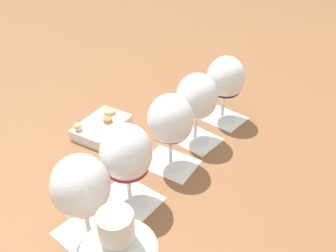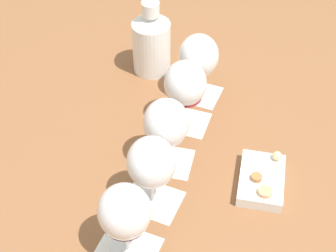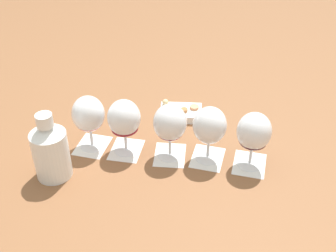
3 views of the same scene
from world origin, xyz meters
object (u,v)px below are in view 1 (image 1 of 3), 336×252
wine_glass_4 (225,81)px  wine_glass_2 (171,123)px  wine_glass_3 (197,100)px  snack_dish (102,127)px  wine_glass_1 (126,155)px  wine_glass_0 (81,190)px

wine_glass_4 → wine_glass_2: bearing=138.4°
wine_glass_2 → wine_glass_3: (0.09, -0.07, -0.00)m
snack_dish → wine_glass_4: bearing=-83.7°
wine_glass_1 → snack_dish: bearing=15.9°
wine_glass_3 → wine_glass_4: (0.09, -0.09, 0.00)m
wine_glass_3 → snack_dish: wine_glass_3 is taller
wine_glass_3 → snack_dish: (0.05, 0.23, -0.10)m
wine_glass_1 → wine_glass_3: same height
wine_glass_4 → snack_dish: wine_glass_4 is taller
wine_glass_0 → wine_glass_3: 0.36m
wine_glass_2 → wine_glass_3: same height
wine_glass_0 → snack_dish: (0.33, -0.00, -0.10)m
wine_glass_2 → snack_dish: (0.15, 0.16, -0.10)m
wine_glass_1 → wine_glass_2: size_ratio=1.00×
wine_glass_2 → wine_glass_3: size_ratio=1.00×
wine_glass_1 → wine_glass_2: same height
wine_glass_1 → wine_glass_3: size_ratio=1.00×
snack_dish → wine_glass_0: bearing=179.4°
wine_glass_4 → wine_glass_1: bearing=138.3°
wine_glass_1 → wine_glass_4: 0.38m
wine_glass_0 → wine_glass_2: size_ratio=1.00×
wine_glass_1 → wine_glass_3: bearing=-40.2°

